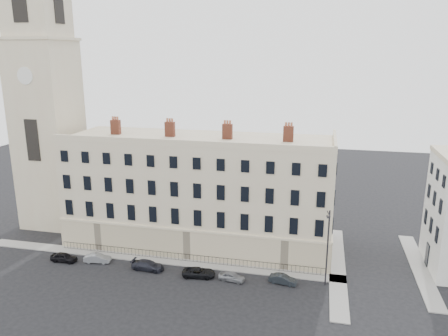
{
  "coord_description": "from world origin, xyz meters",
  "views": [
    {
      "loc": [
        10.13,
        -43.54,
        26.06
      ],
      "look_at": [
        -2.01,
        10.0,
        11.53
      ],
      "focal_mm": 35.0,
      "sensor_mm": 36.0,
      "label": 1
    }
  ],
  "objects": [
    {
      "name": "car_a",
      "position": [
        -21.34,
        1.95,
        0.58
      ],
      "size": [
        3.44,
        1.4,
        1.17
      ],
      "primitive_type": "imported",
      "rotation": [
        0.0,
        0.0,
        1.56
      ],
      "color": "black",
      "rests_on": "ground"
    },
    {
      "name": "streetlamp",
      "position": [
        11.51,
        3.29,
        5.07
      ],
      "size": [
        0.49,
        1.97,
        9.15
      ],
      "rotation": [
        0.0,
        0.0,
        0.16
      ],
      "color": "#2C2C31",
      "rests_on": "ground"
    },
    {
      "name": "pavement_terrace",
      "position": [
        -10.0,
        5.0,
        0.06
      ],
      "size": [
        48.0,
        2.0,
        0.12
      ],
      "primitive_type": "cube",
      "color": "gray",
      "rests_on": "ground"
    },
    {
      "name": "car_b",
      "position": [
        -17.0,
        2.71,
        0.55
      ],
      "size": [
        3.5,
        1.63,
        1.11
      ],
      "primitive_type": "imported",
      "rotation": [
        0.0,
        0.0,
        1.71
      ],
      "color": "gray",
      "rests_on": "ground"
    },
    {
      "name": "car_f",
      "position": [
        6.71,
        2.59,
        0.54
      ],
      "size": [
        3.4,
        1.62,
        1.07
      ],
      "primitive_type": "imported",
      "rotation": [
        0.0,
        0.0,
        1.42
      ],
      "color": "black",
      "rests_on": "ground"
    },
    {
      "name": "car_e",
      "position": [
        0.76,
        1.92,
        0.53
      ],
      "size": [
        3.26,
        1.66,
        1.06
      ],
      "primitive_type": "imported",
      "rotation": [
        0.0,
        0.0,
        1.44
      ],
      "color": "gray",
      "rests_on": "ground"
    },
    {
      "name": "railings",
      "position": [
        -6.0,
        5.4,
        0.55
      ],
      "size": [
        35.0,
        0.04,
        0.96
      ],
      "color": "black",
      "rests_on": "ground"
    },
    {
      "name": "car_d",
      "position": [
        -3.29,
        2.01,
        0.55
      ],
      "size": [
        4.14,
        2.3,
        1.1
      ],
      "primitive_type": "imported",
      "rotation": [
        0.0,
        0.0,
        1.7
      ],
      "color": "black",
      "rests_on": "ground"
    },
    {
      "name": "terrace",
      "position": [
        -5.97,
        11.97,
        7.5
      ],
      "size": [
        36.22,
        12.22,
        17.0
      ],
      "color": "beige",
      "rests_on": "ground"
    },
    {
      "name": "pavement_adjacent",
      "position": [
        23.0,
        10.0,
        0.06
      ],
      "size": [
        2.0,
        20.0,
        0.12
      ],
      "primitive_type": "cube",
      "color": "gray",
      "rests_on": "ground"
    },
    {
      "name": "church_tower",
      "position": [
        -30.0,
        14.0,
        18.66
      ],
      "size": [
        8.0,
        8.13,
        44.0
      ],
      "color": "beige",
      "rests_on": "ground"
    },
    {
      "name": "car_c",
      "position": [
        -9.94,
        2.27,
        0.59
      ],
      "size": [
        4.15,
        1.83,
        1.19
      ],
      "primitive_type": "imported",
      "rotation": [
        0.0,
        0.0,
        1.53
      ],
      "color": "#20212A",
      "rests_on": "ground"
    },
    {
      "name": "pavement_east_return",
      "position": [
        13.0,
        8.0,
        0.06
      ],
      "size": [
        2.0,
        24.0,
        0.12
      ],
      "primitive_type": "cube",
      "color": "gray",
      "rests_on": "ground"
    },
    {
      "name": "ground",
      "position": [
        0.0,
        0.0,
        0.0
      ],
      "size": [
        160.0,
        160.0,
        0.0
      ],
      "primitive_type": "plane",
      "color": "black",
      "rests_on": "ground"
    }
  ]
}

